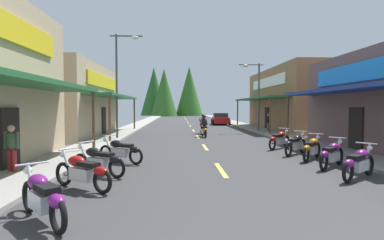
{
  "coord_description": "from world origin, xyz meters",
  "views": [
    {
      "loc": [
        -1.47,
        -1.3,
        2.12
      ],
      "look_at": [
        -0.07,
        27.23,
        0.9
      ],
      "focal_mm": 28.69,
      "sensor_mm": 36.0,
      "label": 1
    }
  ],
  "objects": [
    {
      "name": "streetlamp_left",
      "position": [
        -5.06,
        18.76,
        4.36
      ],
      "size": [
        2.09,
        0.3,
        6.78
      ],
      "color": "#474C51",
      "rests_on": "ground"
    },
    {
      "name": "pedestrian_browsing",
      "position": [
        -6.59,
        8.41,
        0.9
      ],
      "size": [
        0.55,
        0.36,
        1.57
      ],
      "rotation": [
        0.0,
        0.0,
        4.4
      ],
      "color": "maroon",
      "rests_on": "ground"
    },
    {
      "name": "sidewalk_right",
      "position": [
        5.99,
        29.05,
        0.06
      ],
      "size": [
        2.05,
        88.11,
        0.12
      ],
      "primitive_type": "cube",
      "color": "gray",
      "rests_on": "ground"
    },
    {
      "name": "ground",
      "position": [
        0.0,
        29.05,
        -0.05
      ],
      "size": [
        9.92,
        88.11,
        0.1
      ],
      "primitive_type": "cube",
      "color": "#38383A"
    },
    {
      "name": "motorcycle_parked_left_1",
      "position": [
        -3.88,
        6.58,
        0.49
      ],
      "size": [
        1.81,
        1.31,
        1.04
      ],
      "rotation": [
        0.0,
        0.0,
        2.53
      ],
      "color": "black",
      "rests_on": "ground"
    },
    {
      "name": "centerline_dashes",
      "position": [
        0.0,
        32.31,
        0.01
      ],
      "size": [
        0.16,
        61.97,
        0.01
      ],
      "color": "#E0C64C",
      "rests_on": "ground"
    },
    {
      "name": "motorcycle_parked_right_5",
      "position": [
        3.7,
        13.89,
        0.49
      ],
      "size": [
        1.6,
        1.57,
        1.04
      ],
      "rotation": [
        0.0,
        0.0,
        0.78
      ],
      "color": "black",
      "rests_on": "ground"
    },
    {
      "name": "motorcycle_parked_left_3",
      "position": [
        -3.59,
        10.32,
        0.49
      ],
      "size": [
        1.87,
        1.22,
        1.04
      ],
      "rotation": [
        0.0,
        0.0,
        2.58
      ],
      "color": "black",
      "rests_on": "ground"
    },
    {
      "name": "motorcycle_parked_right_1",
      "position": [
        3.85,
        7.36,
        0.49
      ],
      "size": [
        1.76,
        1.39,
        1.04
      ],
      "rotation": [
        0.0,
        0.0,
        0.66
      ],
      "color": "black",
      "rests_on": "ground"
    },
    {
      "name": "motorcycle_parked_left_0",
      "position": [
        -3.92,
        4.35,
        0.49
      ],
      "size": [
        1.5,
        1.66,
        1.04
      ],
      "rotation": [
        0.0,
        0.0,
        2.3
      ],
      "color": "black",
      "rests_on": "ground"
    },
    {
      "name": "motorcycle_parked_right_3",
      "position": [
        3.9,
        10.6,
        0.49
      ],
      "size": [
        1.46,
        1.7,
        1.04
      ],
      "rotation": [
        0.0,
        0.0,
        0.87
      ],
      "color": "black",
      "rests_on": "ground"
    },
    {
      "name": "pedestrian_by_shop",
      "position": [
        6.05,
        23.52,
        0.91
      ],
      "size": [
        0.48,
        0.42,
        1.57
      ],
      "rotation": [
        0.0,
        0.0,
        2.21
      ],
      "color": "#3F593F",
      "rests_on": "ground"
    },
    {
      "name": "rider_cruising_lead",
      "position": [
        0.44,
        20.24,
        0.66
      ],
      "size": [
        0.6,
        2.14,
        1.57
      ],
      "rotation": [
        0.0,
        0.0,
        1.62
      ],
      "color": "black",
      "rests_on": "ground"
    },
    {
      "name": "rider_cruising_trailing",
      "position": [
        0.57,
        22.68,
        0.66
      ],
      "size": [
        0.61,
        2.14,
        1.57
      ],
      "rotation": [
        0.0,
        0.0,
        1.65
      ],
      "color": "black",
      "rests_on": "ground"
    },
    {
      "name": "parked_car_curbside",
      "position": [
        3.76,
        35.34,
        0.69
      ],
      "size": [
        2.25,
        4.39,
        1.4
      ],
      "rotation": [
        0.0,
        0.0,
        1.52
      ],
      "color": "#B21919",
      "rests_on": "ground"
    },
    {
      "name": "sidewalk_left",
      "position": [
        -5.99,
        29.05,
        0.06
      ],
      "size": [
        2.05,
        88.11,
        0.12
      ],
      "primitive_type": "cube",
      "color": "#9E9991",
      "rests_on": "ground"
    },
    {
      "name": "motorcycle_parked_left_2",
      "position": [
        -3.87,
        8.18,
        0.49
      ],
      "size": [
        1.88,
        1.2,
        1.04
      ],
      "rotation": [
        0.0,
        0.0,
        2.6
      ],
      "color": "black",
      "rests_on": "ground"
    },
    {
      "name": "motorcycle_parked_right_4",
      "position": [
        3.77,
        11.95,
        0.49
      ],
      "size": [
        1.57,
        1.6,
        1.04
      ],
      "rotation": [
        0.0,
        0.0,
        0.8
      ],
      "color": "black",
      "rests_on": "ground"
    },
    {
      "name": "storefront_right_far",
      "position": [
        10.4,
        27.16,
        2.83
      ],
      "size": [
        8.65,
        13.99,
        5.65
      ],
      "color": "olive",
      "rests_on": "ground"
    },
    {
      "name": "treeline_backdrop",
      "position": [
        -2.14,
        73.58,
        5.78
      ],
      "size": [
        15.48,
        12.02,
        11.98
      ],
      "color": "#2F6323",
      "rests_on": "ground"
    },
    {
      "name": "motorcycle_parked_right_2",
      "position": [
        3.9,
        9.02,
        0.49
      ],
      "size": [
        1.62,
        1.55,
        1.04
      ],
      "rotation": [
        0.0,
        0.0,
        0.76
      ],
      "color": "black",
      "rests_on": "ground"
    },
    {
      "name": "storefront_left_far",
      "position": [
        -11.31,
        22.03,
        2.57
      ],
      "size": [
        10.46,
        11.97,
        5.14
      ],
      "color": "tan",
      "rests_on": "ground"
    },
    {
      "name": "streetlamp_right",
      "position": [
        5.03,
        24.02,
        3.77
      ],
      "size": [
        2.09,
        0.3,
        5.73
      ],
      "color": "#474C51",
      "rests_on": "ground"
    }
  ]
}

